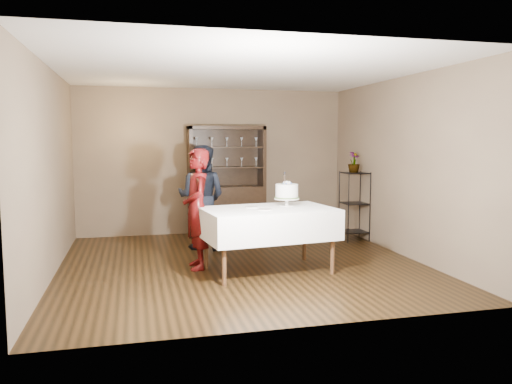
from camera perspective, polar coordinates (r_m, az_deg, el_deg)
floor at (r=7.17m, az=-1.64°, el=-8.18°), size 5.00×5.00×0.00m
ceiling at (r=7.02m, az=-1.71°, el=13.72°), size 5.00×5.00×0.00m
back_wall at (r=9.42m, az=-4.88°, el=3.50°), size 5.00×0.02×2.70m
wall_left at (r=6.89m, az=-22.47°, el=2.16°), size 0.02×5.00×2.70m
wall_right at (r=7.88m, az=16.42°, el=2.80°), size 0.02×5.00×2.70m
china_hutch at (r=9.27m, az=-3.39°, el=-0.78°), size 1.40×0.48×2.00m
plant_etagere at (r=8.90m, az=11.17°, el=-1.25°), size 0.42×0.42×1.20m
cake_table at (r=6.62m, az=1.41°, el=-3.59°), size 1.82×1.25×0.85m
woman at (r=6.82m, az=-6.75°, el=-1.93°), size 0.41×0.61×1.64m
man at (r=8.07m, az=-6.27°, el=-0.60°), size 1.01×0.93×1.67m
cake at (r=6.80m, az=3.54°, el=-0.03°), size 0.39×0.39×0.47m
plate_near at (r=6.41m, az=1.01°, el=-2.02°), size 0.24×0.24×0.01m
plate_far at (r=6.64m, az=-0.52°, el=-1.74°), size 0.21×0.21×0.01m
potted_plant at (r=8.81m, az=11.12°, el=3.36°), size 0.27×0.27×0.36m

